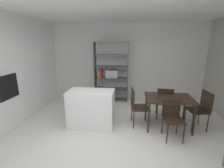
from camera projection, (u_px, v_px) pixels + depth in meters
ground_plane at (108, 144)px, 3.28m from camera, size 8.53×8.53×0.00m
back_partition at (120, 62)px, 5.85m from camera, size 6.21×0.06×2.78m
built_in_oven at (8, 87)px, 3.64m from camera, size 0.06×0.57×0.57m
kitchen_island at (91, 108)px, 3.93m from camera, size 1.14×0.60×0.93m
open_bookshelf at (110, 74)px, 5.65m from camera, size 1.21×0.34×2.11m
dining_table at (169, 101)px, 3.82m from camera, size 1.13×0.83×0.78m
dining_chair_island_side at (136, 104)px, 3.93m from camera, size 0.49×0.51×0.97m
dining_chair_window_side at (202, 107)px, 3.77m from camera, size 0.47×0.50×0.96m
dining_chair_far at (164, 101)px, 4.27m from camera, size 0.46×0.49×0.91m
dining_chair_near at (172, 115)px, 3.44m from camera, size 0.44×0.47×0.88m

